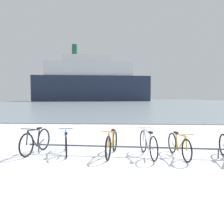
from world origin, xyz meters
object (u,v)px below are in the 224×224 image
object	(u,v)px
bicycle_0	(36,141)
bicycle_3	(148,144)
ferry_ship	(91,82)
bicycle_2	(112,144)
bicycle_1	(66,143)
bicycle_4	(179,146)

from	to	relation	value
bicycle_0	bicycle_3	world-z (taller)	bicycle_0
bicycle_0	ferry_ship	world-z (taller)	ferry_ship
bicycle_0	bicycle_2	world-z (taller)	bicycle_0
bicycle_0	bicycle_1	size ratio (longest dim) A/B	1.03
bicycle_4	bicycle_0	bearing A→B (deg)	176.97
bicycle_2	bicycle_4	world-z (taller)	bicycle_2
bicycle_0	bicycle_4	world-z (taller)	bicycle_0
bicycle_0	bicycle_4	xyz separation A→B (m)	(4.43, -0.23, -0.03)
bicycle_0	bicycle_1	distance (m)	0.97
bicycle_2	ferry_ship	distance (m)	79.62
bicycle_2	ferry_ship	world-z (taller)	ferry_ship
bicycle_2	bicycle_3	xyz separation A→B (m)	(1.10, -0.03, 0.01)
bicycle_0	bicycle_2	bearing A→B (deg)	-3.48
bicycle_3	ferry_ship	distance (m)	79.82
bicycle_2	ferry_ship	size ratio (longest dim) A/B	0.04
bicycle_4	ferry_ship	world-z (taller)	ferry_ship
bicycle_0	bicycle_1	world-z (taller)	bicycle_0
bicycle_3	ferry_ship	world-z (taller)	ferry_ship
bicycle_0	ferry_ship	xyz separation A→B (m)	(-9.70, 78.27, 6.55)
bicycle_4	ferry_ship	distance (m)	80.04
bicycle_0	ferry_ship	size ratio (longest dim) A/B	0.04
bicycle_2	ferry_ship	bearing A→B (deg)	98.79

